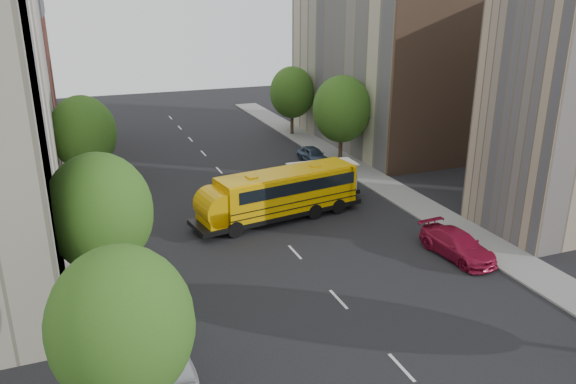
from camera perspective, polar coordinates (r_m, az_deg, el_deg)
ground at (r=36.09m, az=-0.49°, el=-4.85°), size 120.00×120.00×0.00m
sidewalk_left at (r=38.67m, az=-19.45°, el=-4.22°), size 3.00×80.00×0.12m
sidewalk_right at (r=45.10m, az=10.96°, el=-0.04°), size 3.00×80.00×0.12m
lane_markings at (r=44.90m, az=-5.06°, el=0.09°), size 0.15×64.00×0.01m
building_right_near at (r=40.12m, az=27.10°, el=8.24°), size 10.00×7.00×17.00m
building_right_far at (r=59.06m, az=9.17°, el=13.58°), size 10.00×22.00×18.00m
building_right_sidewall at (r=49.93m, az=15.64°, el=12.07°), size 10.10×0.30×18.00m
street_tree_0 at (r=19.63m, az=-16.53°, el=-12.94°), size 4.80×4.80×7.41m
street_tree_1 at (r=28.51m, az=-18.61°, el=-1.97°), size 5.12×5.12×7.90m
street_tree_2 at (r=45.83m, az=-20.08°, el=5.66°), size 4.99×4.99×7.71m
street_tree_4 at (r=51.09m, az=5.47°, el=8.38°), size 5.25×5.25×8.10m
street_tree_5 at (r=61.92m, az=0.42°, el=10.08°), size 4.86×4.86×7.51m
school_bus at (r=38.51m, az=-1.17°, el=-0.12°), size 12.65×4.76×3.49m
safari_truck at (r=42.71m, az=2.95°, el=1.17°), size 6.53×2.63×2.75m
parked_car_0 at (r=24.49m, az=-12.03°, el=-16.18°), size 1.90×4.65×1.58m
parked_car_1 at (r=44.14m, az=-16.47°, el=0.01°), size 1.92×4.65×1.50m
parked_car_2 at (r=51.33m, az=-18.20°, el=2.41°), size 2.45×4.72×1.27m
parked_car_3 at (r=35.03m, az=16.83°, el=-5.15°), size 2.59×5.48×1.54m
parked_car_4 at (r=52.26m, az=2.56°, el=3.79°), size 1.96×4.35×1.45m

